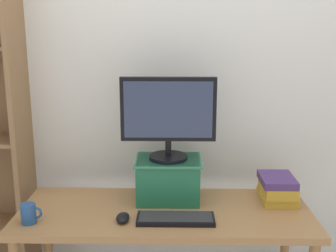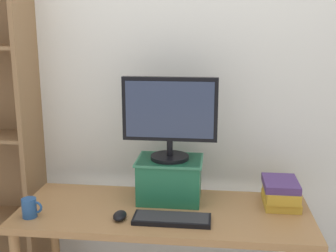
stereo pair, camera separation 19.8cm
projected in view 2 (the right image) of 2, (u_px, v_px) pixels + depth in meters
back_wall at (173, 90)px, 2.47m from camera, size 7.00×0.08×2.60m
desk at (164, 225)px, 2.17m from camera, size 1.49×0.58×0.75m
riser_box at (170, 178)px, 2.25m from camera, size 0.35×0.27×0.23m
computer_monitor at (170, 115)px, 2.17m from camera, size 0.49×0.20×0.44m
keyboard at (172, 219)px, 2.02m from camera, size 0.37×0.14×0.02m
computer_mouse at (120, 216)px, 2.04m from camera, size 0.06×0.10×0.04m
book_stack at (281, 193)px, 2.19m from camera, size 0.18×0.25×0.14m
coffee_mug at (30, 208)px, 2.06m from camera, size 0.10×0.07×0.10m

